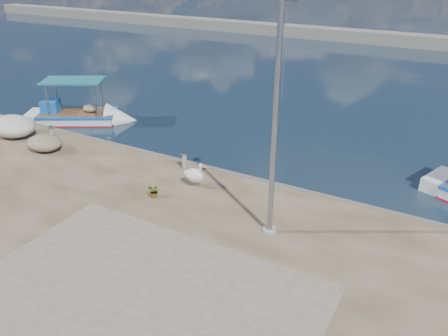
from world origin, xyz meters
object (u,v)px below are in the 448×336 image
lamp_post (275,134)px  bollard_near (184,160)px  boat_left (78,118)px  pelican (195,175)px

lamp_post → bollard_near: bearing=153.3°
boat_left → pelican: boat_left is taller
boat_left → lamp_post: bearing=-50.4°
lamp_post → bollard_near: size_ratio=9.53×
bollard_near → boat_left: bearing=162.2°
boat_left → pelican: size_ratio=5.71×
pelican → bollard_near: size_ratio=1.42×
pelican → bollard_near: (-1.19, 1.07, -0.08)m
bollard_near → lamp_post: bearing=-26.7°
boat_left → lamp_post: (14.00, -5.38, 3.58)m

